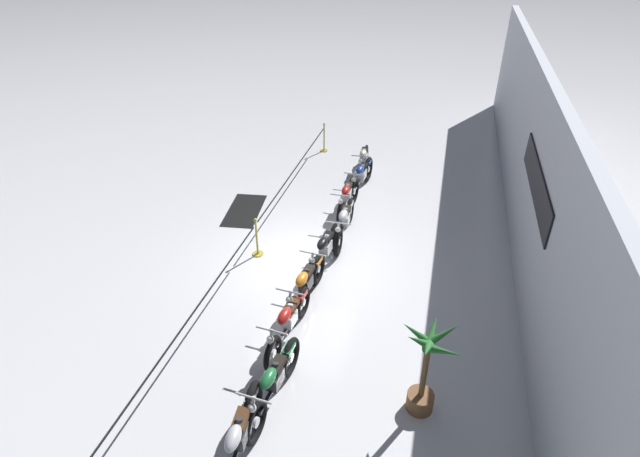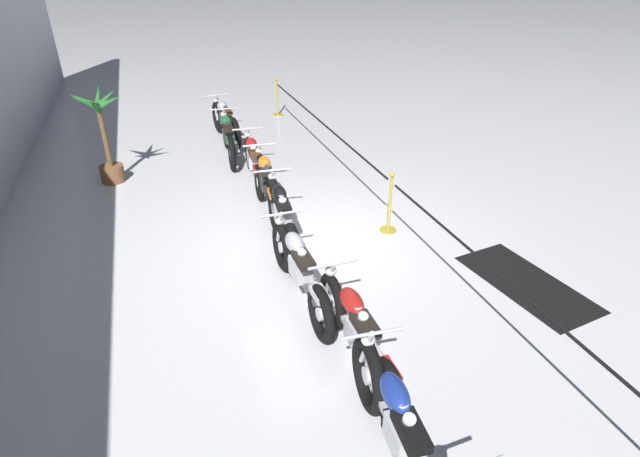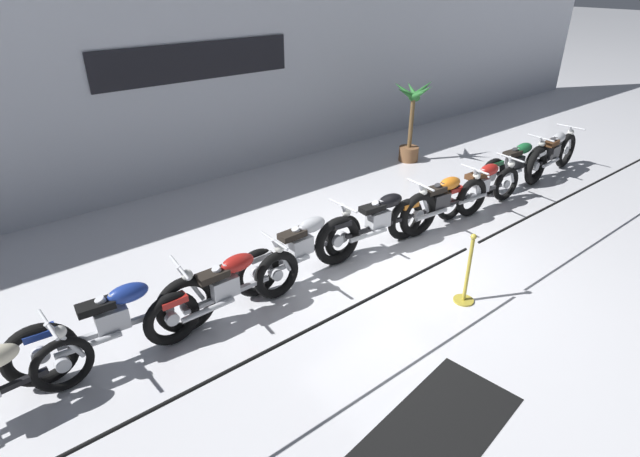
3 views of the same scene
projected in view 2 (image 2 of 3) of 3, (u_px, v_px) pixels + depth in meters
The scene contains 14 objects.
ground_plane at pixel (319, 241), 8.03m from camera, with size 120.00×120.00×0.00m, color silver.
motorcycle_blue_1 at pixel (400, 437), 4.23m from camera, with size 2.43×0.62×0.97m.
motorcycle_red_2 at pixel (357, 334), 5.39m from camera, with size 2.24×0.62×0.93m.
motorcycle_silver_3 at pixel (299, 270), 6.47m from camera, with size 2.33×0.62×0.94m.
motorcycle_black_4 at pixel (282, 218), 7.69m from camera, with size 2.48×0.62×0.98m.
motorcycle_orange_5 at pixel (267, 184), 8.88m from camera, with size 2.36×0.62×0.95m.
motorcycle_red_6 at pixel (254, 162), 9.83m from camera, with size 2.23×0.62×0.92m.
motorcycle_green_7 at pixel (228, 138), 11.03m from camera, with size 2.23×0.62×0.96m.
motorcycle_silver_8 at pixel (226, 122), 12.06m from camera, with size 2.31×0.62×0.97m.
potted_palm_left_of_row at pixel (104, 135), 9.67m from camera, with size 1.08×1.01×1.89m.
stanchion_far_left at pixel (436, 229), 6.81m from camera, with size 13.98×0.28×1.05m.
stanchion_mid_left at pixel (389, 212), 8.15m from camera, with size 0.28×0.28×1.05m.
stanchion_mid_right at pixel (277, 103), 14.05m from camera, with size 0.28×0.28×1.05m.
floor_banner at pixel (526, 283), 7.00m from camera, with size 1.96×0.94×0.01m, color black.
Camera 2 is at (-6.55, 2.25, 4.08)m, focal length 28.00 mm.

